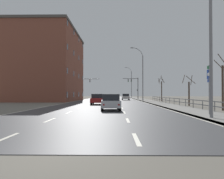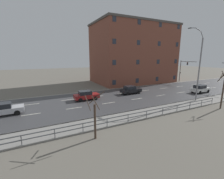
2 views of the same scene
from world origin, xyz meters
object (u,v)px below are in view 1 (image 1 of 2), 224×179
at_px(street_lamp_foreground, 208,30).
at_px(car_far_right, 100,98).
at_px(car_near_right, 98,99).
at_px(car_near_left, 111,102).
at_px(traffic_signal_right, 134,85).
at_px(car_distant, 126,97).
at_px(street_lamp_distant, 131,83).
at_px(brick_building, 47,66).
at_px(highway_sign, 209,83).
at_px(street_lamp_midground, 142,75).
at_px(traffic_signal_left, 85,85).

height_order(street_lamp_foreground, car_far_right, street_lamp_foreground).
bearing_deg(car_near_right, car_near_left, -78.27).
xyz_separation_m(traffic_signal_right, car_near_left, (-5.75, -40.38, -3.32)).
bearing_deg(car_far_right, car_distant, 65.91).
distance_m(street_lamp_distant, car_far_right, 42.29).
bearing_deg(street_lamp_distant, brick_building, -124.14).
height_order(highway_sign, car_far_right, highway_sign).
distance_m(car_near_right, car_far_right, 9.10).
bearing_deg(street_lamp_midground, street_lamp_foreground, -90.02).
relative_size(street_lamp_foreground, traffic_signal_left, 1.91).
distance_m(highway_sign, car_distant, 38.65).
height_order(street_lamp_foreground, traffic_signal_left, street_lamp_foreground).
bearing_deg(car_near_left, traffic_signal_left, 98.26).
height_order(car_near_right, car_far_right, same).
bearing_deg(street_lamp_midground, car_near_right, -117.97).
relative_size(traffic_signal_right, traffic_signal_left, 1.00).
height_order(traffic_signal_left, car_far_right, traffic_signal_left).
distance_m(street_lamp_midground, highway_sign, 32.31).
xyz_separation_m(street_lamp_midground, traffic_signal_right, (-0.54, 13.36, -1.61)).
xyz_separation_m(street_lamp_foreground, street_lamp_midground, (0.01, 34.26, 0.09)).
height_order(street_lamp_foreground, street_lamp_midground, street_lamp_midground).
xyz_separation_m(highway_sign, traffic_signal_right, (-1.50, 45.47, 1.77)).
xyz_separation_m(car_near_right, car_distant, (5.13, 22.17, 0.00)).
relative_size(highway_sign, car_near_left, 0.88).
height_order(highway_sign, traffic_signal_left, traffic_signal_left).
bearing_deg(car_near_right, traffic_signal_left, 101.87).
bearing_deg(car_far_right, brick_building, 143.56).
distance_m(street_lamp_distant, car_distant, 28.61).
relative_size(street_lamp_midground, highway_sign, 3.20).
bearing_deg(traffic_signal_right, traffic_signal_left, 175.10).
relative_size(traffic_signal_right, car_distant, 1.48).
bearing_deg(brick_building, street_lamp_distant, 55.86).
bearing_deg(street_lamp_distant, street_lamp_foreground, -90.03).
distance_m(street_lamp_distant, car_near_left, 61.80).
bearing_deg(highway_sign, brick_building, 123.38).
distance_m(street_lamp_midground, car_near_left, 28.18).
bearing_deg(highway_sign, traffic_signal_right, 91.89).
relative_size(highway_sign, car_near_right, 0.89).
distance_m(street_lamp_distant, highway_sign, 66.46).
relative_size(street_lamp_midground, car_near_left, 2.82).
xyz_separation_m(street_lamp_foreground, street_lamp_distant, (0.04, 68.52, -0.01)).
height_order(street_lamp_distant, brick_building, brick_building).
bearing_deg(street_lamp_midground, traffic_signal_left, 134.79).
relative_size(traffic_signal_left, car_near_right, 1.48).
relative_size(traffic_signal_left, brick_building, 0.28).
distance_m(street_lamp_midground, street_lamp_distant, 34.26).
distance_m(street_lamp_foreground, brick_building, 42.52).
bearing_deg(car_near_right, street_lamp_foreground, -64.58).
relative_size(street_lamp_midground, street_lamp_distant, 1.02).
relative_size(car_far_right, car_near_left, 0.99).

